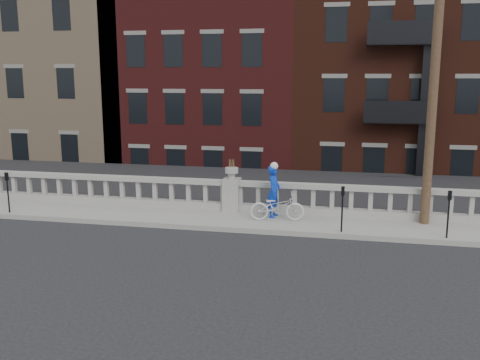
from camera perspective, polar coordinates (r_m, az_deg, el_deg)
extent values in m
plane|color=black|center=(14.56, -4.30, -7.63)|extent=(120.00, 120.00, 0.00)
cube|color=gray|center=(17.31, -1.57, -4.26)|extent=(32.00, 2.20, 0.15)
cube|color=gray|center=(18.15, -0.88, -2.86)|extent=(28.00, 0.34, 0.25)
cube|color=gray|center=(17.97, -0.89, -0.31)|extent=(28.00, 0.34, 0.16)
cube|color=gray|center=(18.05, -0.89, -1.55)|extent=(0.55, 0.55, 1.10)
cylinder|color=gray|center=(17.92, -0.89, 0.47)|extent=(0.24, 0.24, 0.20)
cylinder|color=gray|center=(17.88, -0.89, 1.04)|extent=(0.44, 0.44, 0.18)
cube|color=#605E59|center=(19.31, -0.63, -10.40)|extent=(36.00, 0.50, 5.15)
cube|color=black|center=(40.60, 5.94, -2.97)|extent=(80.00, 44.00, 0.50)
cube|color=#595651|center=(23.74, -3.22, -7.69)|extent=(16.00, 7.00, 4.00)
cube|color=tan|center=(40.03, -20.04, 11.04)|extent=(18.00, 16.00, 20.00)
cube|color=#4B1516|center=(34.20, -1.58, 6.74)|extent=(10.00, 14.00, 14.00)
cube|color=#3C1910|center=(33.30, 15.55, 7.50)|extent=(10.00, 14.00, 15.50)
cylinder|color=#422D1E|center=(16.99, 20.14, 12.10)|extent=(0.28, 0.28, 10.00)
cylinder|color=black|center=(19.37, -23.48, -1.62)|extent=(0.05, 0.05, 1.10)
cube|color=black|center=(19.24, -23.64, 0.36)|extent=(0.10, 0.08, 0.26)
cube|color=black|center=(19.19, -23.73, 0.45)|extent=(0.06, 0.01, 0.08)
cylinder|color=black|center=(15.89, 10.83, -3.54)|extent=(0.05, 0.05, 1.10)
cube|color=black|center=(15.73, 10.92, -1.15)|extent=(0.10, 0.08, 0.26)
cube|color=black|center=(15.68, 10.92, -1.04)|extent=(0.06, 0.01, 0.08)
cylinder|color=black|center=(16.13, 21.30, -3.91)|extent=(0.05, 0.05, 1.10)
cube|color=black|center=(15.97, 21.47, -1.55)|extent=(0.10, 0.08, 0.26)
cube|color=black|center=(15.92, 21.51, -1.44)|extent=(0.06, 0.01, 0.08)
imported|color=silver|center=(16.89, 3.99, -2.84)|extent=(1.78, 0.86, 0.90)
imported|color=#0C33BA|center=(17.23, 3.62, -1.20)|extent=(0.48, 0.66, 1.68)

